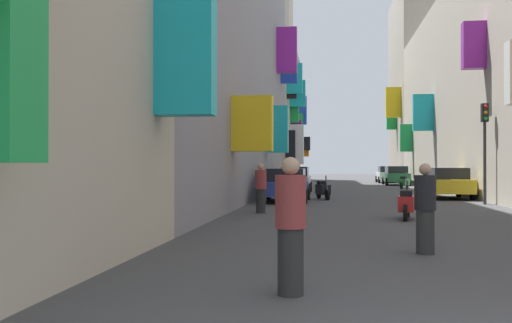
# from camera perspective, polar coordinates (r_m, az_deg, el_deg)

# --- Properties ---
(ground_plane) EXTENTS (140.00, 140.00, 0.00)m
(ground_plane) POSITION_cam_1_polar(r_m,az_deg,el_deg) (33.06, 10.62, -3.17)
(ground_plane) COLOR #424244
(building_left_mid_b) EXTENTS (7.38, 4.22, 19.98)m
(building_left_mid_b) POSITION_cam_1_polar(r_m,az_deg,el_deg) (44.22, -0.61, 10.46)
(building_left_mid_b) COLOR #9E9384
(building_left_mid_b) RESTS_ON ground
(building_left_mid_c) EXTENTS (7.34, 5.11, 19.51)m
(building_left_mid_c) POSITION_cam_1_polar(r_m,az_deg,el_deg) (48.74, 0.17, 9.19)
(building_left_mid_c) COLOR #BCB29E
(building_left_mid_c) RESTS_ON ground
(building_left_far) EXTENTS (7.31, 12.78, 13.47)m
(building_left_far) POSITION_cam_1_polar(r_m,az_deg,el_deg) (57.17, 1.35, 4.73)
(building_left_far) COLOR gray
(building_left_far) RESTS_ON ground
(building_right_mid_a) EXTENTS (7.30, 29.78, 12.02)m
(building_right_mid_a) POSITION_cam_1_polar(r_m,az_deg,el_deg) (36.81, 23.03, 6.51)
(building_right_mid_a) COLOR #BCB29E
(building_right_mid_a) RESTS_ON ground
(building_right_mid_b) EXTENTS (7.40, 12.86, 19.12)m
(building_right_mid_b) POSITION_cam_1_polar(r_m,az_deg,el_deg) (57.92, 17.39, 7.50)
(building_right_mid_b) COLOR #9E9384
(building_right_mid_b) RESTS_ON ground
(parked_car_silver) EXTENTS (1.85, 4.23, 1.51)m
(parked_car_silver) POSITION_cam_1_polar(r_m,az_deg,el_deg) (31.75, 4.15, -1.86)
(parked_car_silver) COLOR #B7B7BC
(parked_car_silver) RESTS_ON ground
(parked_car_white) EXTENTS (1.95, 4.34, 1.52)m
(parked_car_white) POSITION_cam_1_polar(r_m,az_deg,el_deg) (51.65, 13.66, -1.29)
(parked_car_white) COLOR white
(parked_car_white) RESTS_ON ground
(parked_car_green) EXTENTS (1.93, 4.49, 1.53)m
(parked_car_green) POSITION_cam_1_polar(r_m,az_deg,el_deg) (45.61, 14.49, -1.40)
(parked_car_green) COLOR #236638
(parked_car_green) RESTS_ON ground
(parked_car_yellow) EXTENTS (1.96, 4.22, 1.47)m
(parked_car_yellow) POSITION_cam_1_polar(r_m,az_deg,el_deg) (27.72, 19.37, -2.08)
(parked_car_yellow) COLOR gold
(parked_car_yellow) RESTS_ON ground
(parked_car_blue) EXTENTS (1.98, 4.07, 1.45)m
(parked_car_blue) POSITION_cam_1_polar(r_m,az_deg,el_deg) (23.94, 3.18, -2.40)
(parked_car_blue) COLOR navy
(parked_car_blue) RESTS_ON ground
(scooter_black) EXTENTS (0.75, 1.77, 1.13)m
(scooter_black) POSITION_cam_1_polar(r_m,az_deg,el_deg) (25.60, 7.03, -2.93)
(scooter_black) COLOR black
(scooter_black) RESTS_ON ground
(scooter_green) EXTENTS (0.86, 1.87, 1.13)m
(scooter_green) POSITION_cam_1_polar(r_m,az_deg,el_deg) (38.21, 15.32, -2.09)
(scooter_green) COLOR #287F3D
(scooter_green) RESTS_ON ground
(scooter_red) EXTENTS (0.64, 1.85, 1.13)m
(scooter_red) POSITION_cam_1_polar(r_m,az_deg,el_deg) (16.62, 15.54, -4.27)
(scooter_red) COLOR red
(scooter_red) RESTS_ON ground
(scooter_white) EXTENTS (0.47, 1.77, 1.13)m
(scooter_white) POSITION_cam_1_polar(r_m,az_deg,el_deg) (50.66, 5.28, -1.70)
(scooter_white) COLOR silver
(scooter_white) RESTS_ON ground
(pedestrian_crossing) EXTENTS (0.54, 0.54, 1.65)m
(pedestrian_crossing) POSITION_cam_1_polar(r_m,az_deg,el_deg) (18.12, 0.50, -2.84)
(pedestrian_crossing) COLOR #262626
(pedestrian_crossing) RESTS_ON ground
(pedestrian_near_left) EXTENTS (0.42, 0.42, 1.62)m
(pedestrian_near_left) POSITION_cam_1_polar(r_m,az_deg,el_deg) (10.20, 17.35, -4.77)
(pedestrian_near_left) COLOR #2E2E2E
(pedestrian_near_left) RESTS_ON ground
(pedestrian_near_right) EXTENTS (0.53, 0.53, 1.69)m
(pedestrian_near_right) POSITION_cam_1_polar(r_m,az_deg,el_deg) (6.68, 3.65, -6.80)
(pedestrian_near_right) COLOR #282828
(pedestrian_near_right) RESTS_ON ground
(traffic_light_near_corner) EXTENTS (0.26, 0.34, 4.12)m
(traffic_light_near_corner) POSITION_cam_1_polar(r_m,az_deg,el_deg) (24.03, 22.90, 2.54)
(traffic_light_near_corner) COLOR #2D2D2D
(traffic_light_near_corner) RESTS_ON ground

